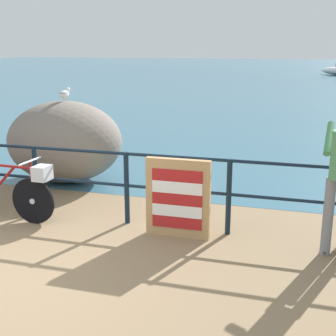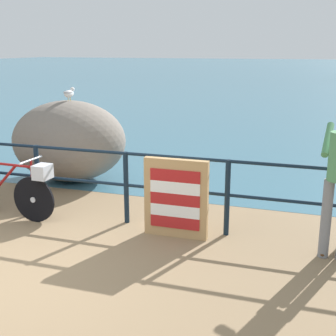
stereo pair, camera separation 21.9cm
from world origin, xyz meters
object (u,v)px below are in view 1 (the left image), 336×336
Objects in this scene: folded_deckchair_stack at (178,198)px; breakwater_boulder_main at (65,141)px; bicycle at (10,189)px; seagull at (65,93)px.

folded_deckchair_stack is 3.28m from breakwater_boulder_main.
breakwater_boulder_main is at bearing 98.87° from bicycle.
folded_deckchair_stack is at bearing -36.29° from breakwater_boulder_main.
breakwater_boulder_main is 0.88m from seagull.
bicycle is 1.63× the size of folded_deckchair_stack.
breakwater_boulder_main is (-2.64, 1.94, 0.21)m from folded_deckchair_stack.
breakwater_boulder_main is at bearing 77.03° from seagull.
seagull is (-0.16, 2.02, 1.14)m from bicycle.
breakwater_boulder_main is 6.21× the size of seagull.
breakwater_boulder_main is (-0.22, 2.04, 0.27)m from bicycle.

